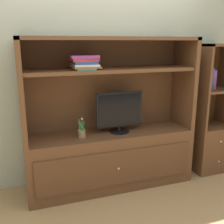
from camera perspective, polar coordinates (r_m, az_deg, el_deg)
ground_plane at (r=3.00m, az=2.29°, el=-18.55°), size 8.00×8.00×0.00m
painted_rear_wall at (r=3.23m, az=-2.34°, el=10.35°), size 6.00×0.10×2.80m
media_console at (r=3.10m, az=-0.35°, el=-6.52°), size 1.90×0.53×1.69m
tv_monitor at (r=3.00m, az=1.61°, el=0.05°), size 0.53×0.23×0.46m
potted_plant at (r=2.90m, az=-6.45°, el=-4.46°), size 0.08×0.12×0.24m
magazine_stack at (r=2.81m, az=-5.90°, el=10.51°), size 0.30×0.35×0.14m
bookshelf_tall at (r=3.74m, az=19.92°, el=-3.53°), size 0.49×0.46×1.62m
upright_book_row at (r=3.53m, az=19.62°, el=6.37°), size 0.16×0.17×0.26m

